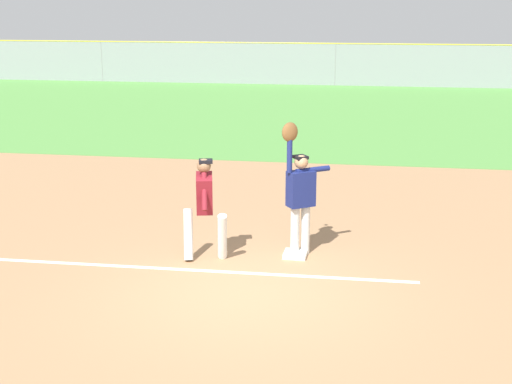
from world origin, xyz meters
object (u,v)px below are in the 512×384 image
(first_base, at_px, (295,254))
(parked_car_tan, at_px, (376,69))
(baseball, at_px, (290,127))
(fielder, at_px, (300,191))
(parked_car_white, at_px, (471,70))
(parked_car_blue, at_px, (290,67))
(runner, at_px, (205,202))

(first_base, xyz_separation_m, parked_car_tan, (1.51, 27.15, 0.63))
(baseball, distance_m, parked_car_tan, 27.04)
(fielder, xyz_separation_m, parked_car_white, (6.33, 27.08, -0.45))
(baseball, height_order, parked_car_blue, baseball)
(fielder, distance_m, baseball, 1.07)
(runner, bearing_deg, parked_car_tan, 70.92)
(parked_car_tan, distance_m, parked_car_white, 4.87)
(parked_car_blue, bearing_deg, baseball, -83.70)
(parked_car_tan, bearing_deg, runner, -99.40)
(fielder, bearing_deg, parked_car_white, -47.19)
(runner, relative_size, parked_car_blue, 0.39)
(fielder, distance_m, parked_car_tan, 27.07)
(baseball, bearing_deg, parked_car_tan, 86.49)
(runner, distance_m, parked_car_white, 28.68)
(runner, distance_m, baseball, 1.86)
(fielder, relative_size, runner, 1.33)
(fielder, height_order, parked_car_tan, fielder)
(first_base, relative_size, baseball, 5.14)
(first_base, xyz_separation_m, baseball, (-0.14, 0.20, 2.13))
(first_base, xyz_separation_m, parked_car_white, (6.38, 27.20, 0.63))
(fielder, xyz_separation_m, runner, (-1.51, -0.51, -0.12))
(first_base, distance_m, parked_car_white, 27.95)
(runner, bearing_deg, baseball, 10.95)
(parked_car_blue, height_order, parked_car_tan, same)
(parked_car_blue, bearing_deg, parked_car_white, -1.38)
(first_base, relative_size, fielder, 0.17)
(first_base, relative_size, runner, 0.22)
(baseball, distance_m, parked_car_blue, 27.46)
(runner, xyz_separation_m, parked_car_white, (7.84, 27.59, -0.32))
(first_base, height_order, fielder, fielder)
(parked_car_tan, bearing_deg, fielder, -96.35)
(runner, relative_size, parked_car_white, 0.38)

